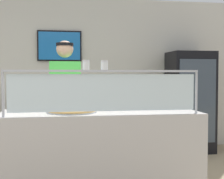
{
  "coord_description": "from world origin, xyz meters",
  "views": [
    {
      "loc": [
        0.6,
        -2.93,
        1.33
      ],
      "look_at": [
        1.15,
        0.42,
        1.18
      ],
      "focal_mm": 51.22,
      "sensor_mm": 36.0,
      "label": 1
    }
  ],
  "objects_px": {
    "pepper_flake_shaker": "(104,66)",
    "worker_figure": "(66,101)",
    "drink_fridge": "(190,102)",
    "pizza_server": "(70,109)",
    "parmesan_shaker": "(86,66)",
    "pizza_tray": "(72,111)"
  },
  "relations": [
    {
      "from": "parmesan_shaker",
      "to": "drink_fridge",
      "type": "height_order",
      "value": "drink_fridge"
    },
    {
      "from": "pizza_server",
      "to": "drink_fridge",
      "type": "height_order",
      "value": "drink_fridge"
    },
    {
      "from": "pizza_tray",
      "to": "pizza_server",
      "type": "height_order",
      "value": "pizza_server"
    },
    {
      "from": "pepper_flake_shaker",
      "to": "pizza_server",
      "type": "bearing_deg",
      "value": 140.18
    },
    {
      "from": "drink_fridge",
      "to": "parmesan_shaker",
      "type": "bearing_deg",
      "value": -131.37
    },
    {
      "from": "parmesan_shaker",
      "to": "worker_figure",
      "type": "distance_m",
      "value": 1.11
    },
    {
      "from": "parmesan_shaker",
      "to": "pizza_tray",
      "type": "bearing_deg",
      "value": 113.14
    },
    {
      "from": "pepper_flake_shaker",
      "to": "worker_figure",
      "type": "xyz_separation_m",
      "value": [
        -0.35,
        1.01,
        -0.41
      ]
    },
    {
      "from": "pizza_server",
      "to": "pepper_flake_shaker",
      "type": "bearing_deg",
      "value": -52.12
    },
    {
      "from": "pizza_tray",
      "to": "pizza_server",
      "type": "bearing_deg",
      "value": -140.12
    },
    {
      "from": "drink_fridge",
      "to": "pizza_server",
      "type": "bearing_deg",
      "value": -136.93
    },
    {
      "from": "pizza_server",
      "to": "parmesan_shaker",
      "type": "bearing_deg",
      "value": -73.51
    },
    {
      "from": "parmesan_shaker",
      "to": "drink_fridge",
      "type": "distance_m",
      "value": 3.09
    },
    {
      "from": "worker_figure",
      "to": "drink_fridge",
      "type": "bearing_deg",
      "value": 30.13
    },
    {
      "from": "pizza_server",
      "to": "pepper_flake_shaker",
      "type": "distance_m",
      "value": 0.6
    },
    {
      "from": "pizza_tray",
      "to": "worker_figure",
      "type": "relative_size",
      "value": 0.29
    },
    {
      "from": "parmesan_shaker",
      "to": "worker_figure",
      "type": "bearing_deg",
      "value": 99.73
    },
    {
      "from": "pizza_tray",
      "to": "pizza_server",
      "type": "xyz_separation_m",
      "value": [
        -0.02,
        -0.02,
        0.02
      ]
    },
    {
      "from": "pizza_server",
      "to": "drink_fridge",
      "type": "xyz_separation_m",
      "value": [
        2.15,
        2.01,
        -0.12
      ]
    },
    {
      "from": "pizza_tray",
      "to": "parmesan_shaker",
      "type": "xyz_separation_m",
      "value": [
        0.12,
        -0.29,
        0.45
      ]
    },
    {
      "from": "pizza_tray",
      "to": "parmesan_shaker",
      "type": "bearing_deg",
      "value": -66.86
    },
    {
      "from": "pizza_server",
      "to": "pizza_tray",
      "type": "bearing_deg",
      "value": 27.58
    }
  ]
}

